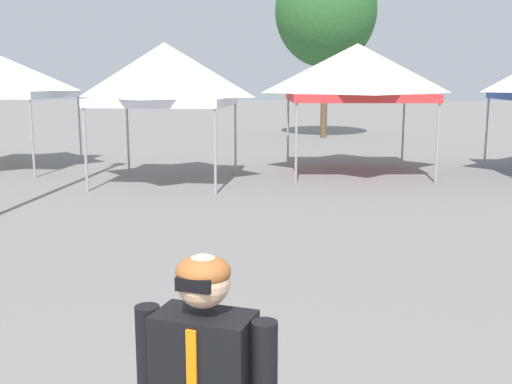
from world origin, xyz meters
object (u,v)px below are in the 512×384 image
(canopy_tent_center, at_px, (165,74))
(tree_behind_tents_right, at_px, (326,11))
(canopy_tent_right_of_center, at_px, (357,72))
(canopy_tent_far_right, at_px, (3,77))

(canopy_tent_center, xyz_separation_m, tree_behind_tents_right, (4.21, 11.66, 2.63))
(canopy_tent_center, height_order, tree_behind_tents_right, tree_behind_tents_right)
(canopy_tent_right_of_center, relative_size, tree_behind_tents_right, 0.51)
(tree_behind_tents_right, bearing_deg, canopy_tent_far_right, -133.38)
(canopy_tent_center, relative_size, tree_behind_tents_right, 0.44)
(canopy_tent_center, distance_m, canopy_tent_right_of_center, 5.04)
(canopy_tent_center, height_order, canopy_tent_right_of_center, canopy_tent_right_of_center)
(canopy_tent_far_right, relative_size, canopy_tent_center, 0.99)
(canopy_tent_far_right, height_order, canopy_tent_center, canopy_tent_center)
(canopy_tent_center, xyz_separation_m, canopy_tent_right_of_center, (4.68, 1.86, 0.06))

